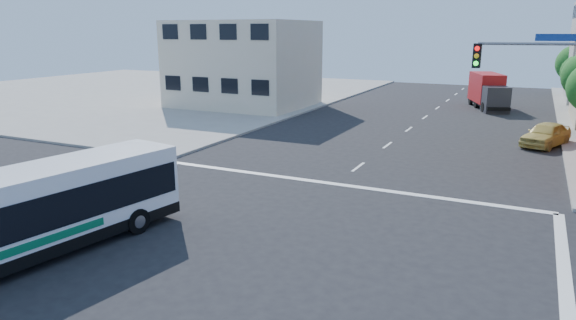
% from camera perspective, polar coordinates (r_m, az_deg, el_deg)
% --- Properties ---
extents(ground, '(120.00, 120.00, 0.00)m').
position_cam_1_polar(ground, '(16.59, -6.53, -11.31)').
color(ground, black).
rests_on(ground, ground).
extents(sidewalk_nw, '(50.00, 50.00, 0.15)m').
position_cam_1_polar(sidewalk_nw, '(64.60, -16.56, 7.37)').
color(sidewalk_nw, gray).
rests_on(sidewalk_nw, ground).
extents(building_west, '(12.06, 10.06, 8.00)m').
position_cam_1_polar(building_west, '(49.54, -4.97, 10.55)').
color(building_west, beige).
rests_on(building_west, ground).
extents(signal_mast_ne, '(7.91, 1.13, 8.07)m').
position_cam_1_polar(signal_mast_ne, '(23.34, 28.17, 7.29)').
color(signal_mast_ne, slate).
rests_on(signal_mast_ne, ground).
extents(transit_bus, '(4.10, 11.08, 3.21)m').
position_cam_1_polar(transit_bus, '(18.10, -27.42, -5.31)').
color(transit_bus, black).
rests_on(transit_bus, ground).
extents(box_truck, '(4.32, 7.39, 3.20)m').
position_cam_1_polar(box_truck, '(51.70, 21.37, 7.06)').
color(box_truck, '#28282D').
rests_on(box_truck, ground).
extents(parked_car, '(3.33, 4.81, 1.52)m').
position_cam_1_polar(parked_car, '(36.23, 26.73, 2.57)').
color(parked_car, '#D6BF5D').
rests_on(parked_car, ground).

